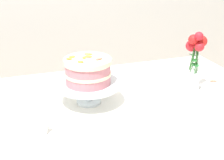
{
  "coord_description": "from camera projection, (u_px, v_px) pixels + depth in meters",
  "views": [
    {
      "loc": [
        -0.46,
        -1.16,
        1.39
      ],
      "look_at": [
        -0.06,
        0.02,
        0.86
      ],
      "focal_mm": 50.34,
      "sensor_mm": 36.0,
      "label": 1
    }
  ],
  "objects": [
    {
      "name": "linen_napkin",
      "position": [
        89.0,
        103.0,
        1.42
      ],
      "size": [
        0.39,
        0.39,
        0.0
      ],
      "primitive_type": "cube",
      "rotation": [
        0.0,
        0.0,
        -0.24
      ],
      "color": "white",
      "rests_on": "dining_table"
    },
    {
      "name": "teacup",
      "position": [
        36.0,
        129.0,
        1.16
      ],
      "size": [
        0.13,
        0.13,
        0.06
      ],
      "color": "white",
      "rests_on": "dining_table"
    },
    {
      "name": "loose_petal_0",
      "position": [
        213.0,
        81.0,
        1.64
      ],
      "size": [
        0.04,
        0.03,
        0.01
      ],
      "primitive_type": "ellipsoid",
      "rotation": [
        0.0,
        0.0,
        2.88
      ],
      "color": "#E56B51",
      "rests_on": "dining_table"
    },
    {
      "name": "layer_cake",
      "position": [
        88.0,
        71.0,
        1.36
      ],
      "size": [
        0.21,
        0.21,
        0.12
      ],
      "color": "#CC7A84",
      "rests_on": "cake_stand"
    },
    {
      "name": "flower_vase",
      "position": [
        194.0,
        60.0,
        1.51
      ],
      "size": [
        0.1,
        0.1,
        0.3
      ],
      "color": "silver",
      "rests_on": "dining_table"
    },
    {
      "name": "dining_table",
      "position": [
        128.0,
        124.0,
        1.42
      ],
      "size": [
        1.4,
        1.0,
        0.74
      ],
      "color": "white",
      "rests_on": "ground"
    },
    {
      "name": "cake_stand",
      "position": [
        88.0,
        86.0,
        1.39
      ],
      "size": [
        0.29,
        0.29,
        0.1
      ],
      "color": "silver",
      "rests_on": "linen_napkin"
    }
  ]
}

